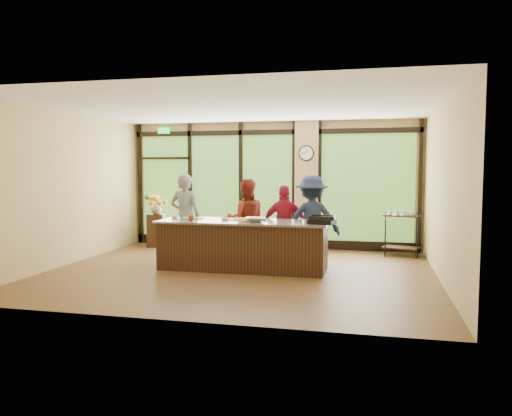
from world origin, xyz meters
The scene contains 25 objects.
floor centered at (0.00, 0.00, 0.00)m, with size 7.00×7.00×0.00m, color #53381D.
ceiling centered at (0.00, 0.00, 3.00)m, with size 7.00×7.00×0.00m, color silver.
back_wall centered at (0.00, 3.00, 1.50)m, with size 7.00×7.00×0.00m, color tan.
left_wall centered at (-3.50, 0.00, 1.50)m, with size 6.00×6.00×0.00m, color tan.
right_wall centered at (3.50, 0.00, 1.50)m, with size 6.00×6.00×0.00m, color tan.
window_wall centered at (0.16, 2.95, 1.39)m, with size 6.90×0.12×3.00m.
island_base centered at (0.00, 0.30, 0.44)m, with size 3.10×1.00×0.88m, color #311E10.
countertop centered at (0.00, 0.30, 0.90)m, with size 3.20×1.10×0.04m, color #6D625A.
wall_clock centered at (0.85, 2.87, 2.25)m, with size 0.36×0.04×0.36m.
cook_left centered at (-1.45, 1.05, 0.89)m, with size 0.65×0.43×1.79m, color slate.
cook_midleft centered at (-0.16, 1.14, 0.84)m, with size 0.82×0.64×1.68m, color maroon.
cook_midright centered at (0.67, 1.04, 0.78)m, with size 0.92×0.38×1.57m, color maroon.
cook_right centered at (1.20, 1.08, 0.88)m, with size 1.14×0.65×1.76m, color #1C243E.
roasting_pan centered at (1.50, 0.08, 0.96)m, with size 0.44×0.34×0.08m, color black.
mixing_bowl centered at (0.27, 0.11, 0.96)m, with size 0.36×0.36×0.09m, color silver.
cutting_board_left centered at (-1.07, 0.46, 0.93)m, with size 0.42×0.31×0.01m, color #44822F.
cutting_board_center centered at (-0.12, 0.57, 0.93)m, with size 0.39×0.29×0.01m, color gold.
cutting_board_right centered at (-0.14, 0.45, 0.93)m, with size 0.40×0.30×0.01m, color gold.
prep_bowl_near centered at (-1.43, 0.45, 0.95)m, with size 0.16×0.16×0.05m, color white.
prep_bowl_mid centered at (-0.37, 0.33, 0.94)m, with size 0.15×0.15×0.05m, color white.
prep_bowl_far centered at (0.37, 0.43, 0.93)m, with size 0.12×0.12×0.03m, color white.
red_ramekin centered at (-0.92, 0.01, 0.97)m, with size 0.12×0.12×0.09m, color #A22910.
flower_stand centered at (-2.72, 2.42, 0.40)m, with size 0.40×0.40×0.79m, color #311E10.
flower_vase centered at (-2.72, 2.42, 0.93)m, with size 0.27×0.27×0.28m, color olive.
bar_cart centered at (2.98, 2.39, 0.60)m, with size 0.82×0.62×1.00m.
Camera 1 is at (2.35, -8.72, 1.91)m, focal length 35.00 mm.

